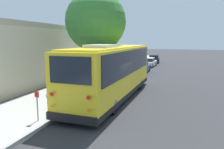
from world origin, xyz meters
TOP-DOWN VIEW (x-y plane):
  - ground_plane at (0.00, 0.00)m, footprint 160.00×160.00m
  - sidewalk_slab at (0.00, 3.87)m, footprint 80.00×4.01m
  - curb_strip at (0.00, 1.79)m, footprint 80.00×0.14m
  - shuttle_bus at (1.22, 0.32)m, footprint 11.20×2.90m
  - parked_sedan_blue at (13.12, 0.57)m, footprint 4.33×1.74m
  - parked_sedan_white at (19.39, 0.53)m, footprint 4.47×1.87m
  - parked_sedan_black at (24.83, 0.48)m, footprint 4.25×1.99m
  - street_tree at (4.53, 2.77)m, footprint 4.86×4.86m
  - sign_post_near at (-4.16, 2.27)m, footprint 0.06×0.22m
  - sign_post_far at (-2.41, 2.27)m, footprint 0.06×0.22m

SIDE VIEW (x-z plane):
  - ground_plane at x=0.00m, z-range 0.00..0.00m
  - sidewalk_slab at x=0.00m, z-range 0.00..0.15m
  - curb_strip at x=0.00m, z-range 0.00..0.15m
  - parked_sedan_white at x=19.39m, z-range -0.05..1.22m
  - parked_sedan_blue at x=13.12m, z-range -0.05..1.25m
  - parked_sedan_black at x=24.83m, z-range -0.05..1.25m
  - sign_post_far at x=-2.41m, z-range 0.17..1.50m
  - sign_post_near at x=-4.16m, z-range 0.17..1.55m
  - shuttle_bus at x=1.22m, z-range 0.14..3.72m
  - street_tree at x=4.53m, z-range 1.48..9.79m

